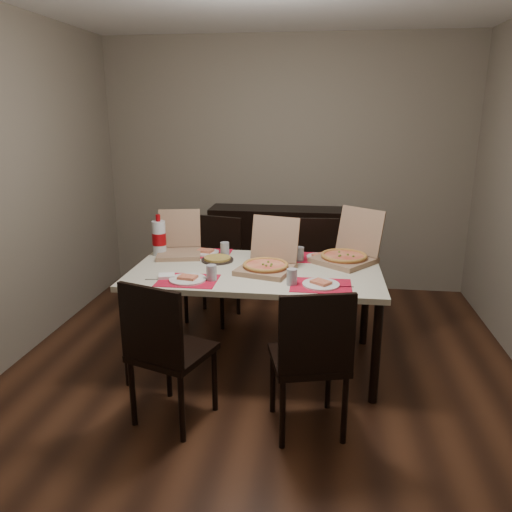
% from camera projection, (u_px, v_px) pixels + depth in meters
% --- Properties ---
extents(ground, '(3.80, 4.00, 0.02)m').
position_uv_depth(ground, '(262.00, 375.00, 3.67)').
color(ground, '#432314').
rests_on(ground, ground).
extents(room_walls, '(3.84, 4.02, 2.62)m').
position_uv_depth(room_walls, '(270.00, 129.00, 3.59)').
color(room_walls, gray).
rests_on(room_walls, ground).
extents(sideboard, '(1.50, 0.40, 0.90)m').
position_uv_depth(sideboard, '(282.00, 251.00, 5.23)').
color(sideboard, black).
rests_on(sideboard, ground).
extents(dining_table, '(1.80, 1.00, 0.75)m').
position_uv_depth(dining_table, '(256.00, 278.00, 3.65)').
color(dining_table, beige).
rests_on(dining_table, ground).
extents(chair_near_left, '(0.54, 0.54, 0.93)m').
position_uv_depth(chair_near_left, '(165.00, 348.00, 2.95)').
color(chair_near_left, black).
rests_on(chair_near_left, ground).
extents(chair_near_right, '(0.51, 0.51, 0.93)m').
position_uv_depth(chair_near_right, '(311.00, 356.00, 2.85)').
color(chair_near_right, black).
rests_on(chair_near_right, ground).
extents(chair_far_left, '(0.51, 0.51, 0.93)m').
position_uv_depth(chair_far_left, '(215.00, 264.00, 4.58)').
color(chair_far_left, black).
rests_on(chair_far_left, ground).
extents(chair_far_right, '(0.44, 0.44, 0.93)m').
position_uv_depth(chair_far_right, '(315.00, 266.00, 4.49)').
color(chair_far_right, black).
rests_on(chair_far_right, ground).
extents(setting_near_left, '(0.49, 0.30, 0.11)m').
position_uv_depth(setting_near_left, '(191.00, 277.00, 3.39)').
color(setting_near_left, red).
rests_on(setting_near_left, dining_table).
extents(setting_near_right, '(0.44, 0.30, 0.11)m').
position_uv_depth(setting_near_right, '(313.00, 282.00, 3.29)').
color(setting_near_right, red).
rests_on(setting_near_right, dining_table).
extents(setting_far_left, '(0.43, 0.30, 0.11)m').
position_uv_depth(setting_far_left, '(208.00, 251.00, 4.02)').
color(setting_far_left, red).
rests_on(setting_far_left, dining_table).
extents(setting_far_right, '(0.45, 0.30, 0.11)m').
position_uv_depth(setting_far_right, '(315.00, 256.00, 3.88)').
color(setting_far_right, red).
rests_on(setting_far_right, dining_table).
extents(napkin_loose, '(0.16, 0.16, 0.02)m').
position_uv_depth(napkin_loose, '(269.00, 271.00, 3.56)').
color(napkin_loose, white).
rests_on(napkin_loose, dining_table).
extents(pizza_box_center, '(0.46, 0.49, 0.37)m').
position_uv_depth(pizza_box_center, '(267.00, 263.00, 3.59)').
color(pizza_box_center, '#916E53').
rests_on(pizza_box_center, dining_table).
extents(pizza_box_right, '(0.57, 0.58, 0.39)m').
position_uv_depth(pizza_box_right, '(347.00, 254.00, 3.80)').
color(pizza_box_right, '#916E53').
rests_on(pizza_box_right, dining_table).
extents(pizza_box_left, '(0.41, 0.44, 0.34)m').
position_uv_depth(pizza_box_left, '(179.00, 247.00, 3.99)').
color(pizza_box_left, '#916E53').
rests_on(pizza_box_left, dining_table).
extents(faina_plate, '(0.25, 0.25, 0.03)m').
position_uv_depth(faina_plate, '(217.00, 259.00, 3.83)').
color(faina_plate, black).
rests_on(faina_plate, dining_table).
extents(dip_bowl, '(0.15, 0.15, 0.03)m').
position_uv_depth(dip_bowl, '(273.00, 263.00, 3.73)').
color(dip_bowl, white).
rests_on(dip_bowl, dining_table).
extents(soda_bottle, '(0.11, 0.11, 0.33)m').
position_uv_depth(soda_bottle, '(159.00, 238.00, 3.95)').
color(soda_bottle, silver).
rests_on(soda_bottle, dining_table).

